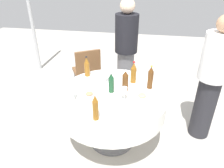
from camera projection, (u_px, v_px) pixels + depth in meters
ground_plane at (112, 140)px, 2.77m from camera, size 10.00×10.00×0.00m
dining_table at (112, 103)px, 2.48m from camera, size 1.25×1.25×0.74m
bottle_brown_south at (125, 81)px, 2.38m from camera, size 0.07×0.07×0.26m
bottle_clear_west at (71, 90)px, 2.17m from camera, size 0.07×0.07×0.30m
bottle_dark_green_rear at (111, 83)px, 2.35m from camera, size 0.06×0.06×0.25m
bottle_amber_north at (95, 108)px, 1.91m from camera, size 0.06×0.06×0.28m
bottle_amber_outer at (87, 67)px, 2.70m from camera, size 0.07×0.07×0.27m
bottle_brown_near at (150, 78)px, 2.42m from camera, size 0.06×0.06×0.29m
bottle_amber_far at (133, 73)px, 2.54m from camera, size 0.07×0.07×0.27m
wine_glass_north at (124, 91)px, 2.22m from camera, size 0.06×0.06×0.15m
wine_glass_outer at (108, 74)px, 2.56m from camera, size 0.07×0.07×0.15m
plate_front at (142, 96)px, 2.30m from camera, size 0.22×0.22×0.04m
plate_inner at (89, 95)px, 2.33m from camera, size 0.21×0.21×0.04m
fork_west at (117, 114)px, 2.04m from camera, size 0.12×0.16×0.00m
spoon_rear at (78, 82)px, 2.59m from camera, size 0.11×0.16×0.00m
person_south at (126, 52)px, 3.21m from camera, size 0.34×0.34×1.63m
person_west at (211, 80)px, 2.48m from camera, size 0.34×0.34×1.57m
chair_near at (87, 69)px, 3.45m from camera, size 0.55×0.55×0.87m
tent_pole_main at (29, 9)px, 4.07m from camera, size 0.07×0.07×2.55m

